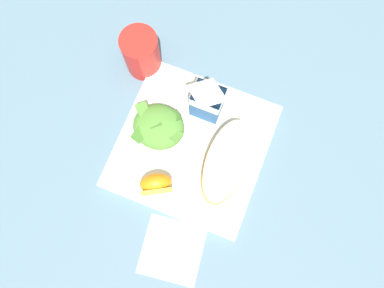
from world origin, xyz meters
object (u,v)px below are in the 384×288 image
Objects in this scene: white_plate at (192,146)px; cheesy_pizza_bread at (226,161)px; green_salad_pile at (159,127)px; paper_napkin at (172,250)px; milk_carton at (206,99)px; orange_wedge_front at (156,184)px; drinking_red_cup at (142,53)px.

cheesy_pizza_bread reaches higher than white_plate.
paper_napkin is (0.11, -0.20, -0.03)m from green_salad_pile.
cheesy_pizza_bread is at bearing -7.06° from white_plate.
milk_carton is at bearing 92.22° from white_plate.
milk_carton is at bearing 80.19° from orange_wedge_front.
green_salad_pile is at bearing 118.42° from paper_napkin.
green_salad_pile is 1.05× the size of drinking_red_cup.
white_plate is at bearing 101.09° from paper_napkin.
orange_wedge_front is at bearing -108.90° from white_plate.
milk_carton is at bearing 46.51° from green_salad_pile.
green_salad_pile reaches higher than cheesy_pizza_bread.
cheesy_pizza_bread is at bearing -5.90° from green_salad_pile.
milk_carton is (0.07, 0.07, 0.04)m from green_salad_pile.
white_plate is 0.11m from orange_wedge_front.
green_salad_pile is 0.11m from milk_carton.
green_salad_pile is 0.11m from orange_wedge_front.
milk_carton is 1.57× the size of orange_wedge_front.
drinking_red_cup is (-0.09, 0.12, 0.01)m from green_salad_pile.
paper_napkin is at bearing -58.89° from drinking_red_cup.
cheesy_pizza_bread is at bearing 79.75° from paper_napkin.
drinking_red_cup reaches higher than orange_wedge_front.
white_plate is 0.08m from cheesy_pizza_bread.
white_plate is 2.55× the size of paper_napkin.
orange_wedge_front is at bearing 125.73° from paper_napkin.
green_salad_pile is 0.23m from paper_napkin.
green_salad_pile is at bearing 175.29° from white_plate.
orange_wedge_front is at bearing -61.11° from drinking_red_cup.
orange_wedge_front is (0.04, -0.10, -0.00)m from green_salad_pile.
cheesy_pizza_bread is 0.14m from orange_wedge_front.
drinking_red_cup is at bearing 125.27° from green_salad_pile.
green_salad_pile is (-0.14, 0.01, 0.00)m from cheesy_pizza_bread.
green_salad_pile reaches higher than paper_napkin.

